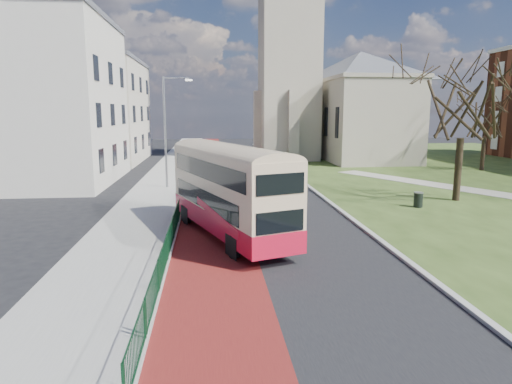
{
  "coord_description": "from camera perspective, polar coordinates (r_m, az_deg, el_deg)",
  "views": [
    {
      "loc": [
        -1.27,
        -15.9,
        5.67
      ],
      "look_at": [
        0.8,
        4.67,
        2.0
      ],
      "focal_mm": 32.0,
      "sensor_mm": 36.0,
      "label": 1
    }
  ],
  "objects": [
    {
      "name": "pedestrian_railing",
      "position": [
        20.62,
        -10.28,
        -4.47
      ],
      "size": [
        0.07,
        24.0,
        1.12
      ],
      "color": "#0D3C20",
      "rests_on": "ground"
    },
    {
      "name": "pavement_west",
      "position": [
        36.53,
        -11.55,
        1.02
      ],
      "size": [
        4.0,
        120.0,
        0.12
      ],
      "primitive_type": "cube",
      "color": "gray",
      "rests_on": "ground"
    },
    {
      "name": "bus_lane",
      "position": [
        36.35,
        -5.58,
        1.05
      ],
      "size": [
        3.4,
        120.0,
        0.01
      ],
      "primitive_type": "cube",
      "color": "#591414",
      "rests_on": "ground"
    },
    {
      "name": "winter_tree_far",
      "position": [
        49.09,
        26.88,
        9.09
      ],
      "size": [
        7.42,
        7.42,
        8.25
      ],
      "rotation": [
        0.0,
        0.0,
        0.43
      ],
      "color": "black",
      "rests_on": "grass_green"
    },
    {
      "name": "gothic_church",
      "position": [
        56.15,
        8.98,
        17.58
      ],
      "size": [
        16.38,
        18.0,
        40.0
      ],
      "color": "gray",
      "rests_on": "ground"
    },
    {
      "name": "bus",
      "position": [
        20.5,
        -3.44,
        0.62
      ],
      "size": [
        5.4,
        9.88,
        4.05
      ],
      "rotation": [
        0.0,
        0.0,
        0.35
      ],
      "color": "#B9112A",
      "rests_on": "ground"
    },
    {
      "name": "litter_bin",
      "position": [
        28.72,
        19.62,
        -0.91
      ],
      "size": [
        0.75,
        0.75,
        0.9
      ],
      "rotation": [
        0.0,
        0.0,
        -0.43
      ],
      "color": "black",
      "rests_on": "grass_green"
    },
    {
      "name": "street_block_far",
      "position": [
        55.38,
        -19.33,
        9.6
      ],
      "size": [
        10.3,
        16.3,
        11.5
      ],
      "color": "beige",
      "rests_on": "ground"
    },
    {
      "name": "winter_tree_near",
      "position": [
        31.48,
        24.61,
        11.84
      ],
      "size": [
        7.64,
        7.64,
        10.24
      ],
      "rotation": [
        0.0,
        0.0,
        -0.1
      ],
      "color": "black",
      "rests_on": "grass_green"
    },
    {
      "name": "streetlamp",
      "position": [
        34.06,
        -11.05,
        8.07
      ],
      "size": [
        2.13,
        0.18,
        8.0
      ],
      "color": "gray",
      "rests_on": "pavement_west"
    },
    {
      "name": "street_block_near",
      "position": [
        39.99,
        -24.75,
        10.37
      ],
      "size": [
        10.3,
        14.3,
        13.0
      ],
      "color": "beige",
      "rests_on": "ground"
    },
    {
      "name": "road_carriageway",
      "position": [
        36.45,
        -1.33,
        1.12
      ],
      "size": [
        9.0,
        120.0,
        0.01
      ],
      "primitive_type": "cube",
      "color": "black",
      "rests_on": "ground"
    },
    {
      "name": "kerb_west",
      "position": [
        36.38,
        -8.42,
        1.09
      ],
      "size": [
        0.25,
        120.0,
        0.13
      ],
      "primitive_type": "cube",
      "color": "#999993",
      "rests_on": "ground"
    },
    {
      "name": "ground",
      "position": [
        16.93,
        -1.13,
        -9.5
      ],
      "size": [
        160.0,
        160.0,
        0.0
      ],
      "primitive_type": "plane",
      "color": "black",
      "rests_on": "ground"
    },
    {
      "name": "kerb_east",
      "position": [
        39.02,
        5.19,
        1.76
      ],
      "size": [
        0.25,
        80.0,
        0.13
      ],
      "primitive_type": "cube",
      "color": "#999993",
      "rests_on": "ground"
    }
  ]
}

